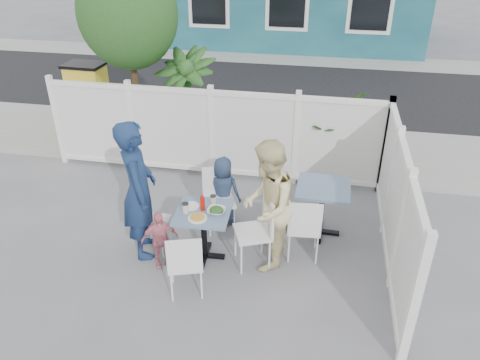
% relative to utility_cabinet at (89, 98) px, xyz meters
% --- Properties ---
extents(ground, '(80.00, 80.00, 0.00)m').
position_rel_utility_cabinet_xyz_m(ground, '(3.00, -4.00, -0.69)').
color(ground, slate).
extents(near_sidewalk, '(24.00, 2.60, 0.01)m').
position_rel_utility_cabinet_xyz_m(near_sidewalk, '(3.00, -0.20, -0.69)').
color(near_sidewalk, gray).
rests_on(near_sidewalk, ground).
extents(street, '(24.00, 5.00, 0.01)m').
position_rel_utility_cabinet_xyz_m(street, '(3.00, 3.50, -0.69)').
color(street, black).
rests_on(street, ground).
extents(far_sidewalk, '(24.00, 1.60, 0.01)m').
position_rel_utility_cabinet_xyz_m(far_sidewalk, '(3.00, 6.60, -0.69)').
color(far_sidewalk, gray).
rests_on(far_sidewalk, ground).
extents(fence_back, '(5.86, 0.08, 1.60)m').
position_rel_utility_cabinet_xyz_m(fence_back, '(3.10, -1.60, 0.09)').
color(fence_back, white).
rests_on(fence_back, ground).
extents(fence_right, '(0.08, 3.66, 1.60)m').
position_rel_utility_cabinet_xyz_m(fence_right, '(6.00, -3.40, 0.09)').
color(fence_right, white).
rests_on(fence_right, ground).
extents(tree, '(1.80, 1.62, 3.59)m').
position_rel_utility_cabinet_xyz_m(tree, '(1.40, -0.70, 1.90)').
color(tree, '#382316').
rests_on(tree, ground).
extents(utility_cabinet, '(0.77, 0.56, 1.38)m').
position_rel_utility_cabinet_xyz_m(utility_cabinet, '(0.00, 0.00, 0.00)').
color(utility_cabinet, gold).
rests_on(utility_cabinet, ground).
extents(potted_shrub_a, '(1.43, 1.43, 2.06)m').
position_rel_utility_cabinet_xyz_m(potted_shrub_a, '(2.45, -0.90, 0.34)').
color(potted_shrub_a, '#1E4018').
rests_on(potted_shrub_a, ground).
extents(potted_shrub_b, '(1.67, 1.73, 1.47)m').
position_rel_utility_cabinet_xyz_m(potted_shrub_b, '(4.96, -1.00, 0.04)').
color(potted_shrub_b, '#1E4018').
rests_on(potted_shrub_b, ground).
extents(main_table, '(0.74, 0.74, 0.74)m').
position_rel_utility_cabinet_xyz_m(main_table, '(3.54, -3.88, -0.12)').
color(main_table, slate).
rests_on(main_table, ground).
extents(spare_table, '(0.76, 0.76, 0.79)m').
position_rel_utility_cabinet_xyz_m(spare_table, '(5.06, -3.02, -0.08)').
color(spare_table, slate).
rests_on(spare_table, ground).
extents(chair_left, '(0.40, 0.42, 0.91)m').
position_rel_utility_cabinet_xyz_m(chair_left, '(2.73, -3.83, -0.17)').
color(chair_left, white).
rests_on(chair_left, ground).
extents(chair_right, '(0.59, 0.60, 1.02)m').
position_rel_utility_cabinet_xyz_m(chair_right, '(4.27, -3.85, -0.10)').
color(chair_right, white).
rests_on(chair_right, ground).
extents(chair_back, '(0.56, 0.55, 0.94)m').
position_rel_utility_cabinet_xyz_m(chair_back, '(3.56, -3.10, -0.15)').
color(chair_back, white).
rests_on(chair_back, ground).
extents(chair_near, '(0.52, 0.51, 0.92)m').
position_rel_utility_cabinet_xyz_m(chair_near, '(3.51, -4.65, -0.16)').
color(chair_near, white).
rests_on(chair_near, ground).
extents(chair_spare, '(0.47, 0.45, 0.95)m').
position_rel_utility_cabinet_xyz_m(chair_spare, '(4.85, -3.67, -0.14)').
color(chair_spare, white).
rests_on(chair_spare, ground).
extents(man, '(0.70, 0.83, 1.95)m').
position_rel_utility_cabinet_xyz_m(man, '(2.68, -3.89, 0.28)').
color(man, navy).
rests_on(man, ground).
extents(woman, '(0.68, 0.87, 1.78)m').
position_rel_utility_cabinet_xyz_m(woman, '(4.37, -3.83, 0.20)').
color(woman, '#D9BD52').
rests_on(woman, ground).
extents(boy, '(0.56, 0.40, 1.07)m').
position_rel_utility_cabinet_xyz_m(boy, '(3.60, -2.98, -0.16)').
color(boy, '#23324D').
rests_on(boy, ground).
extents(toddler, '(0.53, 0.41, 0.84)m').
position_rel_utility_cabinet_xyz_m(toddler, '(3.02, -4.16, -0.27)').
color(toddler, pink).
rests_on(toddler, ground).
extents(plate_main, '(0.25, 0.25, 0.02)m').
position_rel_utility_cabinet_xyz_m(plate_main, '(3.51, -4.06, 0.06)').
color(plate_main, white).
rests_on(plate_main, main_table).
extents(plate_side, '(0.23, 0.23, 0.02)m').
position_rel_utility_cabinet_xyz_m(plate_side, '(3.35, -3.80, 0.06)').
color(plate_side, white).
rests_on(plate_side, main_table).
extents(salad_bowl, '(0.24, 0.24, 0.06)m').
position_rel_utility_cabinet_xyz_m(salad_bowl, '(3.72, -3.88, 0.08)').
color(salad_bowl, white).
rests_on(salad_bowl, main_table).
extents(coffee_cup_a, '(0.08, 0.08, 0.13)m').
position_rel_utility_cabinet_xyz_m(coffee_cup_a, '(3.33, -3.95, 0.12)').
color(coffee_cup_a, beige).
rests_on(coffee_cup_a, main_table).
extents(coffee_cup_b, '(0.08, 0.08, 0.12)m').
position_rel_utility_cabinet_xyz_m(coffee_cup_b, '(3.63, -3.68, 0.11)').
color(coffee_cup_b, beige).
rests_on(coffee_cup_b, main_table).
extents(ketchup_bottle, '(0.06, 0.06, 0.20)m').
position_rel_utility_cabinet_xyz_m(ketchup_bottle, '(3.53, -3.85, 0.15)').
color(ketchup_bottle, '#B80F05').
rests_on(ketchup_bottle, main_table).
extents(salt_shaker, '(0.03, 0.03, 0.06)m').
position_rel_utility_cabinet_xyz_m(salt_shaker, '(3.47, -3.65, 0.08)').
color(salt_shaker, white).
rests_on(salt_shaker, main_table).
extents(pepper_shaker, '(0.03, 0.03, 0.07)m').
position_rel_utility_cabinet_xyz_m(pepper_shaker, '(3.46, -3.65, 0.09)').
color(pepper_shaker, black).
rests_on(pepper_shaker, main_table).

